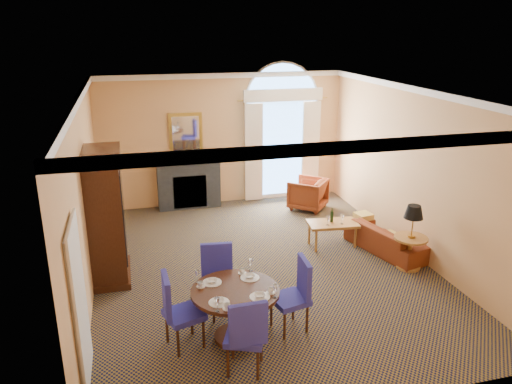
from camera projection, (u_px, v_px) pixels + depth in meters
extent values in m
plane|color=black|center=(263.00, 266.00, 9.28)|extent=(7.50, 7.50, 0.00)
cube|color=#E3AB6C|center=(223.00, 140.00, 12.21)|extent=(6.00, 0.04, 3.20)
cube|color=#E3AB6C|center=(84.00, 199.00, 8.06)|extent=(0.04, 7.50, 3.20)
cube|color=#E3AB6C|center=(415.00, 173.00, 9.49)|extent=(0.04, 7.50, 3.20)
cube|color=white|center=(264.00, 93.00, 8.26)|extent=(6.00, 7.50, 0.04)
cube|color=white|center=(264.00, 96.00, 8.28)|extent=(6.00, 7.50, 0.12)
cube|color=white|center=(80.00, 306.00, 6.04)|extent=(0.08, 0.90, 2.06)
cube|color=#2F3438|center=(189.00, 184.00, 12.13)|extent=(1.50, 0.40, 1.20)
cube|color=#2F3438|center=(188.00, 158.00, 11.90)|extent=(1.60, 0.46, 0.08)
cube|color=gold|center=(186.00, 134.00, 11.91)|extent=(0.80, 0.04, 1.00)
cube|color=silver|center=(186.00, 134.00, 11.89)|extent=(0.64, 0.02, 0.84)
cube|color=white|center=(281.00, 150.00, 12.66)|extent=(1.90, 0.04, 2.50)
cube|color=#80AAD7|center=(281.00, 150.00, 12.65)|extent=(1.70, 0.02, 2.30)
cylinder|color=white|center=(282.00, 101.00, 12.26)|extent=(1.90, 0.04, 1.90)
cube|color=#EEE1C9|center=(254.00, 153.00, 12.37)|extent=(0.45, 0.06, 2.45)
cube|color=#EEE1C9|center=(311.00, 149.00, 12.73)|extent=(0.45, 0.06, 2.45)
cube|color=#EEE1C9|center=(284.00, 95.00, 12.11)|extent=(2.00, 0.08, 0.30)
cube|color=black|center=(106.00, 221.00, 8.57)|extent=(0.59, 1.07, 2.15)
cube|color=black|center=(99.00, 155.00, 8.21)|extent=(0.67, 1.18, 0.17)
cube|color=black|center=(111.00, 274.00, 8.90)|extent=(0.67, 1.18, 0.11)
cylinder|color=black|center=(235.00, 291.00, 6.91)|extent=(1.24, 1.24, 0.05)
cylinder|color=black|center=(236.00, 316.00, 7.04)|extent=(0.17, 0.17, 0.73)
cylinder|color=black|center=(236.00, 336.00, 7.14)|extent=(0.62, 0.62, 0.06)
cylinder|color=white|center=(250.00, 278.00, 7.23)|extent=(0.28, 0.28, 0.01)
imported|color=white|center=(250.00, 276.00, 7.22)|extent=(0.15, 0.15, 0.04)
imported|color=white|center=(242.00, 271.00, 7.35)|extent=(0.09, 0.09, 0.07)
cylinder|color=white|center=(212.00, 282.00, 7.09)|extent=(0.28, 0.28, 0.01)
imported|color=white|center=(212.00, 281.00, 7.09)|extent=(0.15, 0.15, 0.04)
imported|color=white|center=(201.00, 284.00, 6.97)|extent=(0.09, 0.09, 0.07)
cylinder|color=white|center=(219.00, 302.00, 6.58)|extent=(0.28, 0.28, 0.01)
imported|color=white|center=(219.00, 301.00, 6.57)|extent=(0.15, 0.15, 0.04)
imported|color=white|center=(227.00, 306.00, 6.43)|extent=(0.09, 0.09, 0.07)
cylinder|color=white|center=(260.00, 297.00, 6.71)|extent=(0.28, 0.28, 0.01)
imported|color=white|center=(260.00, 295.00, 6.71)|extent=(0.15, 0.15, 0.04)
imported|color=white|center=(270.00, 290.00, 6.81)|extent=(0.09, 0.09, 0.07)
cube|color=#2A279C|center=(221.00, 285.00, 7.62)|extent=(0.55, 0.55, 0.08)
cube|color=#2A279C|center=(217.00, 261.00, 7.72)|extent=(0.49, 0.12, 0.58)
cylinder|color=black|center=(229.00, 292.00, 7.94)|extent=(0.04, 0.04, 0.44)
cylinder|color=black|center=(206.00, 297.00, 7.80)|extent=(0.04, 0.04, 0.44)
cylinder|color=black|center=(238.00, 304.00, 7.61)|extent=(0.04, 0.04, 0.44)
cylinder|color=black|center=(214.00, 309.00, 7.47)|extent=(0.04, 0.04, 0.44)
cube|color=#2A279C|center=(245.00, 337.00, 6.37)|extent=(0.63, 0.63, 0.08)
cube|color=#2A279C|center=(248.00, 325.00, 6.06)|extent=(0.49, 0.09, 0.58)
cylinder|color=black|center=(228.00, 362.00, 6.30)|extent=(0.04, 0.04, 0.44)
cylinder|color=black|center=(258.00, 365.00, 6.25)|extent=(0.04, 0.04, 0.44)
cylinder|color=black|center=(233.00, 344.00, 6.65)|extent=(0.04, 0.04, 0.44)
cylinder|color=black|center=(261.00, 346.00, 6.61)|extent=(0.04, 0.04, 0.44)
cube|color=#2A279C|center=(289.00, 300.00, 7.22)|extent=(0.59, 0.59, 0.08)
cube|color=#2A279C|center=(304.00, 278.00, 7.18)|extent=(0.09, 0.49, 0.58)
cylinder|color=black|center=(307.00, 319.00, 7.23)|extent=(0.04, 0.04, 0.44)
cylinder|color=black|center=(293.00, 306.00, 7.55)|extent=(0.04, 0.04, 0.44)
cylinder|color=black|center=(285.00, 326.00, 7.06)|extent=(0.04, 0.04, 0.44)
cylinder|color=black|center=(271.00, 313.00, 7.38)|extent=(0.04, 0.04, 0.44)
cube|color=#2A279C|center=(184.00, 315.00, 6.85)|extent=(0.61, 0.61, 0.08)
cube|color=#2A279C|center=(167.00, 296.00, 6.70)|extent=(0.09, 0.49, 0.58)
cylinder|color=black|center=(167.00, 329.00, 6.99)|extent=(0.04, 0.04, 0.44)
cylinder|color=black|center=(178.00, 343.00, 6.69)|extent=(0.04, 0.04, 0.44)
cylinder|color=black|center=(192.00, 320.00, 7.19)|extent=(0.04, 0.04, 0.44)
cylinder|color=black|center=(204.00, 334.00, 6.88)|extent=(0.04, 0.04, 0.44)
imported|color=maroon|center=(387.00, 239.00, 9.84)|extent=(1.15, 1.91, 0.52)
imported|color=maroon|center=(308.00, 194.00, 12.09)|extent=(1.15, 1.15, 0.75)
cube|color=#AE7234|center=(333.00, 224.00, 10.01)|extent=(1.04, 0.65, 0.06)
cylinder|color=#AE7234|center=(316.00, 241.00, 9.81)|extent=(0.05, 0.05, 0.44)
cylinder|color=#AE7234|center=(355.00, 237.00, 10.01)|extent=(0.05, 0.05, 0.44)
cylinder|color=#AE7234|center=(309.00, 234.00, 10.18)|extent=(0.05, 0.05, 0.44)
cylinder|color=#AE7234|center=(347.00, 230.00, 10.38)|extent=(0.05, 0.05, 0.44)
cylinder|color=#AE7234|center=(411.00, 238.00, 9.06)|extent=(0.61, 0.61, 0.04)
cylinder|color=#AE7234|center=(409.00, 253.00, 9.15)|extent=(0.08, 0.08, 0.57)
cylinder|color=#AE7234|center=(408.00, 266.00, 9.24)|extent=(0.45, 0.45, 0.04)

